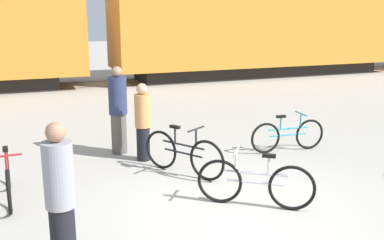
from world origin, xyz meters
TOP-DOWN VIEW (x-y plane):
  - ground_plane at (0.00, 0.00)m, footprint 80.00×80.00m
  - freight_train at (0.00, 12.83)m, footprint 57.80×3.04m
  - rail_near at (0.00, 12.11)m, footprint 69.80×0.07m
  - rail_far at (0.00, 13.54)m, footprint 69.80×0.07m
  - bicycle_silver at (0.30, -0.01)m, footprint 1.51×1.07m
  - bicycle_maroon at (-3.24, 1.57)m, footprint 0.46×1.74m
  - bicycle_black at (-0.27, 1.70)m, footprint 1.02×1.54m
  - bicycle_teal at (2.28, 2.24)m, footprint 1.71×0.46m
  - person_in_grey at (-2.59, -0.84)m, footprint 0.33×0.33m
  - person_in_navy at (-1.11, 3.38)m, footprint 0.38×0.38m
  - person_in_tan at (-0.75, 2.74)m, footprint 0.31×0.31m

SIDE VIEW (x-z plane):
  - ground_plane at x=0.00m, z-range 0.00..0.00m
  - rail_near at x=0.00m, z-range 0.00..0.01m
  - rail_far at x=0.00m, z-range 0.00..0.01m
  - bicycle_teal at x=2.28m, z-range -0.06..0.76m
  - bicycle_maroon at x=-3.24m, z-range -0.06..0.78m
  - bicycle_silver at x=0.30m, z-range -0.06..0.81m
  - bicycle_black at x=-0.27m, z-range -0.07..0.85m
  - person_in_tan at x=-0.75m, z-range 0.01..1.57m
  - person_in_grey at x=-2.59m, z-range 0.01..1.78m
  - person_in_navy at x=-1.11m, z-range 0.00..1.83m
  - freight_train at x=0.00m, z-range 0.10..5.18m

